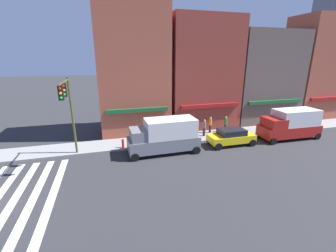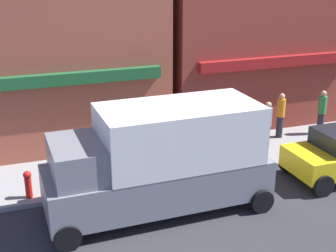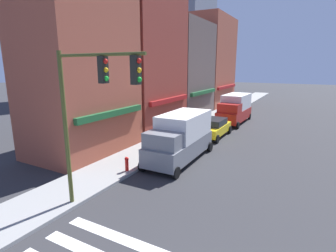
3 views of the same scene
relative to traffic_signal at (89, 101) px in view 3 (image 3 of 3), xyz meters
The scene contains 9 objects.
storefront_row 20.32m from the traffic_signal, 18.85° to the left, with size 34.63×5.30×14.53m.
traffic_signal is the anchor object (origin of this frame).
box_truck_grey 8.11m from the traffic_signal, ahead, with size 6.23×2.42×3.04m.
sedan_yellow 14.61m from the traffic_signal, ahead, with size 4.40×2.02×1.59m.
box_truck_red 21.06m from the traffic_signal, ahead, with size 6.25×2.42×3.04m.
pedestrian_green_top 16.01m from the traffic_signal, 11.20° to the left, with size 0.32×0.32×1.77m.
pedestrian_grey_coat 13.22m from the traffic_signal, 11.05° to the left, with size 0.32×0.32×1.77m.
pedestrian_orange_vest 14.40m from the traffic_signal, 13.45° to the left, with size 0.32×0.32×1.77m.
fire_hydrant 5.91m from the traffic_signal, 19.97° to the left, with size 0.24×0.24×0.84m.
Camera 3 is at (-2.71, -2.43, 6.01)m, focal length 28.00 mm.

